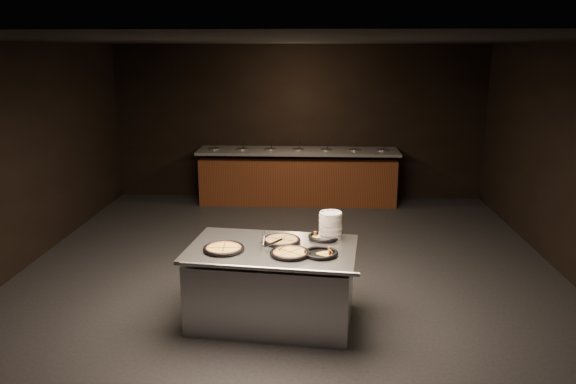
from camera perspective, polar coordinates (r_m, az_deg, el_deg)
name	(u,v)px	position (r m, az deg, el deg)	size (l,w,h in m)	color
room	(289,165)	(6.79, 0.10, 2.78)	(7.02, 8.02, 2.92)	black
salad_bar	(298,180)	(10.48, 1.01, 1.26)	(3.70, 0.83, 1.18)	#552914
serving_counter	(272,286)	(5.98, -1.62, -9.48)	(1.84, 1.30, 0.83)	#A9ACB0
plate_stack	(330,226)	(6.06, 4.34, -3.42)	(0.24, 0.24, 0.29)	silver
pan_veggie_whole	(224,248)	(5.76, -6.54, -5.72)	(0.42, 0.42, 0.04)	black
pan_cheese_whole	(281,240)	(5.97, -0.67, -4.91)	(0.41, 0.41, 0.04)	black
pan_cheese_slices_a	(324,237)	(6.09, 3.68, -4.56)	(0.34, 0.34, 0.04)	black
pan_cheese_slices_b	(290,253)	(5.61, 0.21, -6.21)	(0.41, 0.41, 0.04)	black
pan_veggie_slices	(321,253)	(5.61, 3.36, -6.22)	(0.35, 0.35, 0.04)	black
server_left	(263,239)	(5.84, -2.52, -4.81)	(0.09, 0.30, 0.14)	#A9ACB0
server_right	(278,246)	(5.65, -1.04, -5.47)	(0.31, 0.16, 0.15)	#A9ACB0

